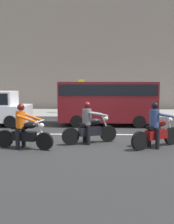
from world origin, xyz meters
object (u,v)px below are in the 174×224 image
at_px(parked_van_maroon, 107,100).
at_px(street_sign_post, 82,92).
at_px(pedestrian_bystander, 60,98).
at_px(motorcycle_with_rider_orange_stripe, 24,130).
at_px(motorcycle_with_rider_denim_blue, 156,129).
at_px(motorcycle_with_rider_gray, 90,126).

distance_m(parked_van_maroon, street_sign_post, 5.22).
distance_m(street_sign_post, pedestrian_bystander, 1.63).
relative_size(motorcycle_with_rider_orange_stripe, pedestrian_bystander, 1.22).
xyz_separation_m(motorcycle_with_rider_orange_stripe, motorcycle_with_rider_denim_blue, (4.64, 0.33, 0.02)).
relative_size(parked_van_maroon, pedestrian_bystander, 2.87).
height_order(motorcycle_with_rider_denim_blue, motorcycle_with_rider_gray, motorcycle_with_rider_denim_blue).
height_order(motorcycle_with_rider_gray, parked_van_maroon, parked_van_maroon).
distance_m(motorcycle_with_rider_orange_stripe, motorcycle_with_rider_denim_blue, 4.65).
relative_size(motorcycle_with_rider_orange_stripe, motorcycle_with_rider_denim_blue, 1.11).
distance_m(motorcycle_with_rider_denim_blue, street_sign_post, 10.33).
xyz_separation_m(street_sign_post, pedestrian_bystander, (-1.45, -0.64, -0.39)).
relative_size(motorcycle_with_rider_denim_blue, pedestrian_bystander, 1.10).
bearing_deg(parked_van_maroon, pedestrian_bystander, 125.63).
bearing_deg(motorcycle_with_rider_orange_stripe, motorcycle_with_rider_gray, 21.25).
height_order(parked_van_maroon, street_sign_post, street_sign_post).
relative_size(motorcycle_with_rider_orange_stripe, parked_van_maroon, 0.42).
relative_size(motorcycle_with_rider_gray, street_sign_post, 0.89).
height_order(motorcycle_with_rider_denim_blue, pedestrian_bystander, pedestrian_bystander).
bearing_deg(pedestrian_bystander, motorcycle_with_rider_gray, -75.22).
distance_m(motorcycle_with_rider_denim_blue, pedestrian_bystander, 10.27).
xyz_separation_m(motorcycle_with_rider_orange_stripe, street_sign_post, (1.45, 10.12, 0.90)).
bearing_deg(parked_van_maroon, motorcycle_with_rider_orange_stripe, -120.87).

